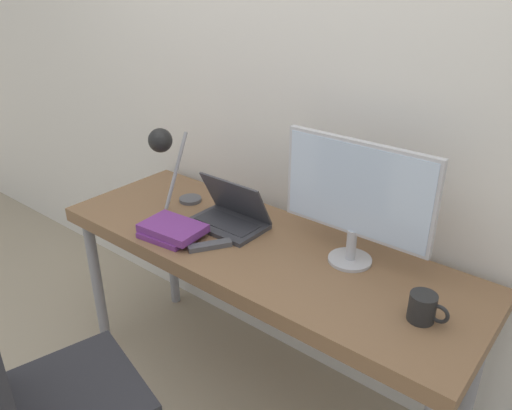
% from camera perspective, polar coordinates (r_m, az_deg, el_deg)
% --- Properties ---
extents(wall_back, '(8.00, 0.05, 2.60)m').
position_cam_1_polar(wall_back, '(2.01, 6.99, 12.75)').
color(wall_back, silver).
rests_on(wall_back, ground_plane).
extents(desk, '(1.72, 0.59, 0.78)m').
position_cam_1_polar(desk, '(1.96, 0.32, -6.22)').
color(desk, brown).
rests_on(desk, ground_plane).
extents(laptop, '(0.31, 0.21, 0.20)m').
position_cam_1_polar(laptop, '(2.05, -3.01, -1.22)').
color(laptop, '#38383D').
rests_on(laptop, desk).
extents(monitor, '(0.56, 0.16, 0.45)m').
position_cam_1_polar(monitor, '(1.73, 11.41, 1.17)').
color(monitor, '#B7B7BC').
rests_on(monitor, desk).
extents(desk_lamp, '(0.10, 0.24, 0.38)m').
position_cam_1_polar(desk_lamp, '(2.11, -10.28, 6.09)').
color(desk_lamp, '#4C4C51').
rests_on(desk_lamp, desk).
extents(office_chair, '(0.62, 0.60, 1.08)m').
position_cam_1_polar(office_chair, '(1.75, -24.07, -18.52)').
color(office_chair, black).
rests_on(office_chair, ground_plane).
extents(book_stack, '(0.26, 0.19, 0.05)m').
position_cam_1_polar(book_stack, '(1.99, -9.66, -2.86)').
color(book_stack, '#753384').
rests_on(book_stack, desk).
extents(tv_remote, '(0.12, 0.16, 0.02)m').
position_cam_1_polar(tv_remote, '(1.90, -5.30, -4.64)').
color(tv_remote, '#4C4C51').
rests_on(tv_remote, desk).
extents(media_remote, '(0.06, 0.17, 0.02)m').
position_cam_1_polar(media_remote, '(2.01, -8.59, -3.11)').
color(media_remote, black).
rests_on(media_remote, desk).
extents(mug, '(0.12, 0.08, 0.09)m').
position_cam_1_polar(mug, '(1.60, 18.58, -11.06)').
color(mug, black).
rests_on(mug, desk).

